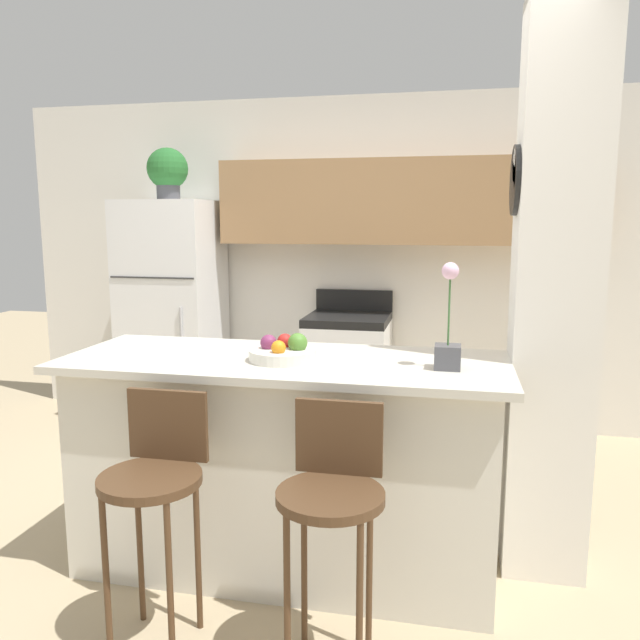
{
  "coord_description": "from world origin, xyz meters",
  "views": [
    {
      "loc": [
        0.73,
        -2.64,
        1.62
      ],
      "look_at": [
        0.0,
        0.78,
        1.05
      ],
      "focal_mm": 35.0,
      "sensor_mm": 36.0,
      "label": 1
    }
  ],
  "objects_px": {
    "bar_stool_left": "(155,480)",
    "fruit_bowl": "(283,352)",
    "orchid_vase": "(448,337)",
    "bar_stool_right": "(332,497)",
    "potted_plant_on_fridge": "(168,171)",
    "trash_bin": "(233,412)",
    "refrigerator": "(173,314)",
    "stove_range": "(348,374)"
  },
  "relations": [
    {
      "from": "fruit_bowl",
      "to": "trash_bin",
      "type": "relative_size",
      "value": 0.78
    },
    {
      "from": "refrigerator",
      "to": "trash_bin",
      "type": "distance_m",
      "value": 0.92
    },
    {
      "from": "orchid_vase",
      "to": "trash_bin",
      "type": "distance_m",
      "value": 2.49
    },
    {
      "from": "orchid_vase",
      "to": "fruit_bowl",
      "type": "relative_size",
      "value": 1.49
    },
    {
      "from": "bar_stool_left",
      "to": "potted_plant_on_fridge",
      "type": "distance_m",
      "value": 3.0
    },
    {
      "from": "stove_range",
      "to": "bar_stool_right",
      "type": "distance_m",
      "value": 2.54
    },
    {
      "from": "bar_stool_right",
      "to": "fruit_bowl",
      "type": "relative_size",
      "value": 3.25
    },
    {
      "from": "bar_stool_right",
      "to": "potted_plant_on_fridge",
      "type": "relative_size",
      "value": 2.45
    },
    {
      "from": "bar_stool_left",
      "to": "potted_plant_on_fridge",
      "type": "height_order",
      "value": "potted_plant_on_fridge"
    },
    {
      "from": "trash_bin",
      "to": "refrigerator",
      "type": "bearing_deg",
      "value": 158.1
    },
    {
      "from": "bar_stool_left",
      "to": "stove_range",
      "type": "bearing_deg",
      "value": 82.83
    },
    {
      "from": "stove_range",
      "to": "bar_stool_left",
      "type": "bearing_deg",
      "value": -97.17
    },
    {
      "from": "potted_plant_on_fridge",
      "to": "trash_bin",
      "type": "bearing_deg",
      "value": -21.91
    },
    {
      "from": "bar_stool_right",
      "to": "potted_plant_on_fridge",
      "type": "distance_m",
      "value": 3.31
    },
    {
      "from": "bar_stool_right",
      "to": "stove_range",
      "type": "bearing_deg",
      "value": 98.28
    },
    {
      "from": "refrigerator",
      "to": "bar_stool_left",
      "type": "distance_m",
      "value": 2.7
    },
    {
      "from": "stove_range",
      "to": "refrigerator",
      "type": "bearing_deg",
      "value": -178.46
    },
    {
      "from": "bar_stool_left",
      "to": "trash_bin",
      "type": "bearing_deg",
      "value": 102.86
    },
    {
      "from": "bar_stool_left",
      "to": "bar_stool_right",
      "type": "distance_m",
      "value": 0.68
    },
    {
      "from": "bar_stool_left",
      "to": "fruit_bowl",
      "type": "distance_m",
      "value": 0.77
    },
    {
      "from": "refrigerator",
      "to": "orchid_vase",
      "type": "height_order",
      "value": "refrigerator"
    },
    {
      "from": "bar_stool_right",
      "to": "bar_stool_left",
      "type": "bearing_deg",
      "value": 180.0
    },
    {
      "from": "bar_stool_right",
      "to": "trash_bin",
      "type": "distance_m",
      "value": 2.58
    },
    {
      "from": "refrigerator",
      "to": "potted_plant_on_fridge",
      "type": "distance_m",
      "value": 1.1
    },
    {
      "from": "orchid_vase",
      "to": "potted_plant_on_fridge",
      "type": "bearing_deg",
      "value": 138.1
    },
    {
      "from": "refrigerator",
      "to": "trash_bin",
      "type": "relative_size",
      "value": 4.63
    },
    {
      "from": "orchid_vase",
      "to": "fruit_bowl",
      "type": "height_order",
      "value": "orchid_vase"
    },
    {
      "from": "stove_range",
      "to": "bar_stool_right",
      "type": "xyz_separation_m",
      "value": [
        0.36,
        -2.5,
        0.19
      ]
    },
    {
      "from": "potted_plant_on_fridge",
      "to": "fruit_bowl",
      "type": "relative_size",
      "value": 1.32
    },
    {
      "from": "fruit_bowl",
      "to": "bar_stool_left",
      "type": "bearing_deg",
      "value": -121.93
    },
    {
      "from": "fruit_bowl",
      "to": "trash_bin",
      "type": "bearing_deg",
      "value": 117.11
    },
    {
      "from": "bar_stool_right",
      "to": "potted_plant_on_fridge",
      "type": "height_order",
      "value": "potted_plant_on_fridge"
    },
    {
      "from": "bar_stool_right",
      "to": "orchid_vase",
      "type": "bearing_deg",
      "value": 55.28
    },
    {
      "from": "refrigerator",
      "to": "bar_stool_right",
      "type": "relative_size",
      "value": 1.82
    },
    {
      "from": "bar_stool_right",
      "to": "trash_bin",
      "type": "bearing_deg",
      "value": 118.0
    },
    {
      "from": "orchid_vase",
      "to": "refrigerator",
      "type": "bearing_deg",
      "value": 138.1
    },
    {
      "from": "trash_bin",
      "to": "bar_stool_right",
      "type": "bearing_deg",
      "value": -62.0
    },
    {
      "from": "orchid_vase",
      "to": "trash_bin",
      "type": "xyz_separation_m",
      "value": [
        -1.57,
        1.69,
        -0.95
      ]
    },
    {
      "from": "potted_plant_on_fridge",
      "to": "bar_stool_left",
      "type": "bearing_deg",
      "value": -66.4
    },
    {
      "from": "orchid_vase",
      "to": "trash_bin",
      "type": "height_order",
      "value": "orchid_vase"
    },
    {
      "from": "stove_range",
      "to": "bar_stool_left",
      "type": "distance_m",
      "value": 2.53
    },
    {
      "from": "orchid_vase",
      "to": "fruit_bowl",
      "type": "xyz_separation_m",
      "value": [
        -0.71,
        0.01,
        -0.09
      ]
    }
  ]
}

